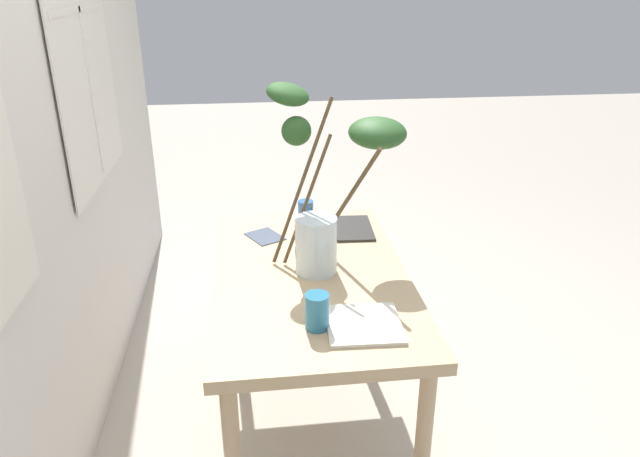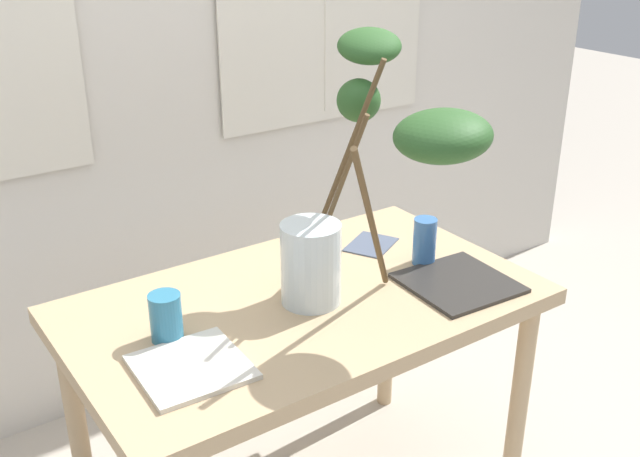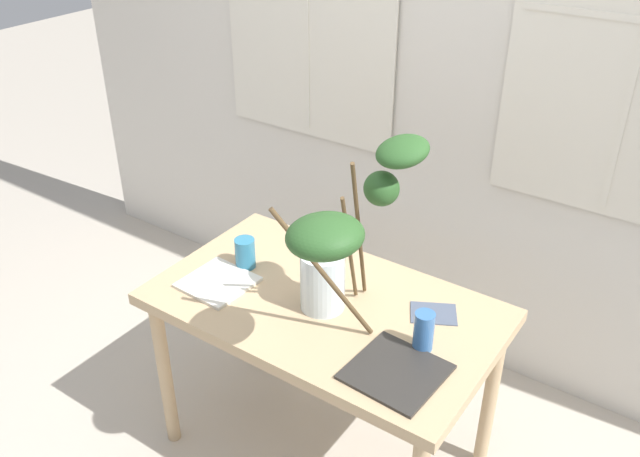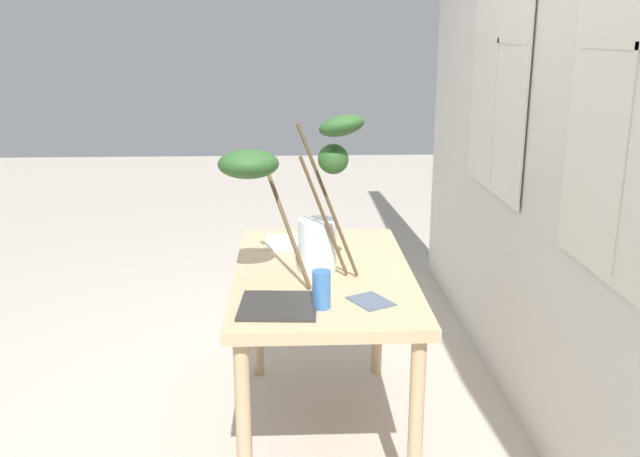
{
  "view_description": "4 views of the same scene",
  "coord_description": "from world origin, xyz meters",
  "px_view_note": "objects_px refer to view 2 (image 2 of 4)",
  "views": [
    {
      "loc": [
        -1.91,
        0.2,
        1.74
      ],
      "look_at": [
        -0.03,
        -0.03,
        0.92
      ],
      "focal_mm": 32.74,
      "sensor_mm": 36.0,
      "label": 1
    },
    {
      "loc": [
        -0.93,
        -1.42,
        1.68
      ],
      "look_at": [
        0.07,
        0.03,
        0.9
      ],
      "focal_mm": 42.12,
      "sensor_mm": 36.0,
      "label": 2
    },
    {
      "loc": [
        1.07,
        -1.58,
        2.16
      ],
      "look_at": [
        0.03,
        -0.07,
        1.08
      ],
      "focal_mm": 38.21,
      "sensor_mm": 36.0,
      "label": 3
    },
    {
      "loc": [
        2.65,
        -0.12,
        1.66
      ],
      "look_at": [
        0.03,
        -0.01,
        0.92
      ],
      "focal_mm": 39.19,
      "sensor_mm": 36.0,
      "label": 4
    }
  ],
  "objects_px": {
    "drinking_glass_blue_left": "(166,317)",
    "drinking_glass_blue_right": "(425,241)",
    "dining_table": "(304,326)",
    "plate_square_left": "(191,367)",
    "vase_with_branches": "(365,182)",
    "plate_square_right": "(458,283)"
  },
  "relations": [
    {
      "from": "drinking_glass_blue_right",
      "to": "plate_square_left",
      "type": "distance_m",
      "value": 0.78
    },
    {
      "from": "vase_with_branches",
      "to": "drinking_glass_blue_right",
      "type": "bearing_deg",
      "value": 14.75
    },
    {
      "from": "dining_table",
      "to": "drinking_glass_blue_left",
      "type": "xyz_separation_m",
      "value": [
        -0.37,
        0.02,
        0.14
      ]
    },
    {
      "from": "drinking_glass_blue_left",
      "to": "drinking_glass_blue_right",
      "type": "bearing_deg",
      "value": -3.14
    },
    {
      "from": "dining_table",
      "to": "plate_square_left",
      "type": "height_order",
      "value": "plate_square_left"
    },
    {
      "from": "dining_table",
      "to": "plate_square_left",
      "type": "bearing_deg",
      "value": -161.5
    },
    {
      "from": "plate_square_right",
      "to": "dining_table",
      "type": "bearing_deg",
      "value": 155.42
    },
    {
      "from": "plate_square_left",
      "to": "dining_table",
      "type": "bearing_deg",
      "value": 18.5
    },
    {
      "from": "drinking_glass_blue_left",
      "to": "plate_square_left",
      "type": "bearing_deg",
      "value": -93.89
    },
    {
      "from": "plate_square_left",
      "to": "plate_square_right",
      "type": "xyz_separation_m",
      "value": [
        0.76,
        -0.05,
        -0.0
      ]
    },
    {
      "from": "dining_table",
      "to": "vase_with_branches",
      "type": "xyz_separation_m",
      "value": [
        0.12,
        -0.1,
        0.41
      ]
    },
    {
      "from": "drinking_glass_blue_right",
      "to": "plate_square_right",
      "type": "distance_m",
      "value": 0.16
    },
    {
      "from": "drinking_glass_blue_left",
      "to": "plate_square_left",
      "type": "xyz_separation_m",
      "value": [
        -0.01,
        -0.15,
        -0.05
      ]
    },
    {
      "from": "drinking_glass_blue_left",
      "to": "drinking_glass_blue_right",
      "type": "height_order",
      "value": "drinking_glass_blue_right"
    },
    {
      "from": "drinking_glass_blue_left",
      "to": "drinking_glass_blue_right",
      "type": "relative_size",
      "value": 0.87
    },
    {
      "from": "drinking_glass_blue_right",
      "to": "drinking_glass_blue_left",
      "type": "bearing_deg",
      "value": 176.86
    },
    {
      "from": "vase_with_branches",
      "to": "plate_square_left",
      "type": "distance_m",
      "value": 0.59
    },
    {
      "from": "vase_with_branches",
      "to": "plate_square_left",
      "type": "height_order",
      "value": "vase_with_branches"
    },
    {
      "from": "drinking_glass_blue_right",
      "to": "plate_square_left",
      "type": "bearing_deg",
      "value": -172.33
    },
    {
      "from": "plate_square_left",
      "to": "plate_square_right",
      "type": "bearing_deg",
      "value": -3.51
    },
    {
      "from": "drinking_glass_blue_left",
      "to": "drinking_glass_blue_right",
      "type": "distance_m",
      "value": 0.76
    },
    {
      "from": "dining_table",
      "to": "vase_with_branches",
      "type": "distance_m",
      "value": 0.43
    }
  ]
}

